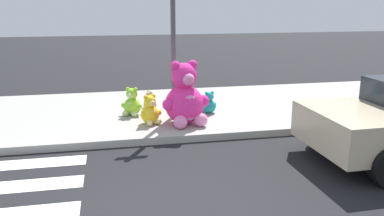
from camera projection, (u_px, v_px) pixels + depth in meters
name	position (u px, v px, depth m)	size (l,w,h in m)	color
sidewalk	(129.00, 113.00, 9.89)	(28.00, 4.40, 0.15)	#9E9B93
sign_pole	(173.00, 43.00, 8.87)	(0.56, 0.11, 3.20)	#4C4C51
plush_pink_large	(185.00, 99.00, 8.63)	(1.05, 0.96, 1.38)	#F22D93
plush_white	(195.00, 101.00, 9.97)	(0.36, 0.35, 0.51)	white
plush_tan	(149.00, 103.00, 9.68)	(0.37, 0.39, 0.52)	tan
plush_lime	(132.00, 104.00, 9.38)	(0.47, 0.47, 0.66)	#8CD133
plush_teal	(209.00, 104.00, 9.58)	(0.40, 0.37, 0.52)	teal
plush_yellow	(150.00, 112.00, 8.70)	(0.47, 0.47, 0.65)	yellow
plush_lavender	(179.00, 99.00, 10.09)	(0.38, 0.42, 0.55)	#B28CD8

